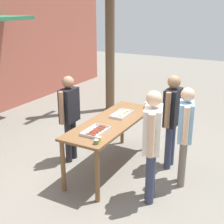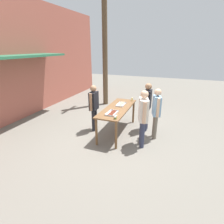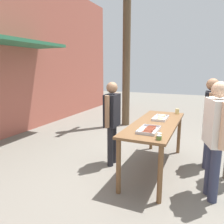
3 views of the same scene
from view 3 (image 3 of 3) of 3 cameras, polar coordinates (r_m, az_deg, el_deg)
The scene contains 11 objects.
ground_plane at distance 4.18m, azimuth 10.85°, elevation -14.38°, with size 24.00×24.00×0.00m, color slate.
serving_table at distance 3.91m, azimuth 11.26°, elevation -4.31°, with size 2.09×0.73×0.87m.
food_tray_sausages at distance 3.34m, azimuth 9.62°, elevation -4.69°, with size 0.47×0.28×0.04m.
food_tray_buns at distance 4.17m, azimuth 12.60°, elevation -1.47°, with size 0.47×0.24×0.06m.
condiment_jar_mustard at distance 2.97m, azimuth 12.16°, elevation -6.54°, with size 0.07×0.07×0.06m.
condiment_jar_ketchup at distance 3.06m, azimuth 12.26°, elevation -5.97°, with size 0.07×0.07×0.06m.
beer_cup at distance 4.70m, azimuth 16.67°, elevation 0.16°, with size 0.08×0.08×0.11m.
person_server_behind_table at distance 4.00m, azimuth 0.00°, elevation -1.12°, with size 0.54×0.21×1.56m.
person_customer_holding_hotdog at distance 3.24m, azimuth 25.52°, elevation -4.62°, with size 0.59×0.35×1.64m.
person_customer_with_cup at distance 4.27m, azimuth 24.22°, elevation -0.75°, with size 0.55×0.21×1.63m.
utility_pole at distance 6.95m, azimuth 3.88°, elevation 20.46°, with size 1.10×0.24×5.64m.
Camera 3 is at (-3.68, -0.79, 1.81)m, focal length 35.00 mm.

